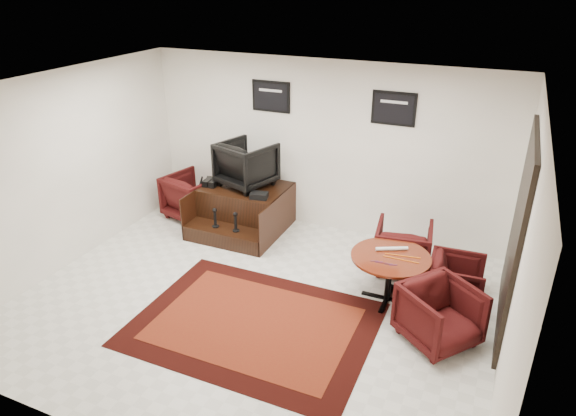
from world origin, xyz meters
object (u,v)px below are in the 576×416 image
at_px(armchair_side, 193,194).
at_px(table_chair_window, 456,279).
at_px(shine_chair, 247,162).
at_px(table_chair_corner, 440,312).
at_px(shine_podium, 244,209).
at_px(table_chair_back, 403,245).
at_px(meeting_table, 390,261).

relative_size(armchair_side, table_chair_window, 1.22).
height_order(shine_chair, table_chair_corner, shine_chair).
distance_m(shine_podium, table_chair_corner, 3.88).
bearing_deg(shine_podium, armchair_side, 178.72).
height_order(armchair_side, table_chair_back, armchair_side).
bearing_deg(table_chair_corner, armchair_side, 107.37).
xyz_separation_m(shine_chair, table_chair_back, (2.75, -0.43, -0.74)).
relative_size(armchair_side, table_chair_corner, 1.07).
bearing_deg(table_chair_window, table_chair_back, 53.49).
xyz_separation_m(shine_chair, table_chair_window, (3.56, -0.97, -0.79)).
bearing_deg(shine_chair, table_chair_corner, 169.80).
distance_m(table_chair_back, table_chair_window, 0.98).
bearing_deg(meeting_table, armchair_side, 163.01).
bearing_deg(table_chair_back, armchair_side, -12.37).
xyz_separation_m(shine_podium, table_chair_back, (2.75, -0.28, 0.06)).
bearing_deg(table_chair_back, shine_chair, -16.61).
height_order(shine_podium, table_chair_corner, table_chair_corner).
height_order(table_chair_back, table_chair_window, table_chair_back).
height_order(shine_chair, table_chair_window, shine_chair).
distance_m(shine_chair, table_chair_window, 3.77).
height_order(shine_podium, meeting_table, shine_podium).
bearing_deg(table_chair_corner, meeting_table, 89.96).
distance_m(shine_podium, shine_chair, 0.82).
xyz_separation_m(table_chair_back, table_chair_window, (0.81, -0.54, -0.05)).
distance_m(shine_podium, meeting_table, 2.98).
bearing_deg(table_chair_back, meeting_table, 82.02).
height_order(armchair_side, table_chair_corner, armchair_side).
xyz_separation_m(armchair_side, table_chair_window, (4.59, -0.85, -0.08)).
height_order(shine_chair, table_chair_back, shine_chair).
xyz_separation_m(table_chair_window, table_chair_corner, (-0.08, -0.89, 0.05)).
bearing_deg(table_chair_back, shine_podium, -13.63).
xyz_separation_m(meeting_table, table_chair_back, (0.00, 0.85, -0.19)).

